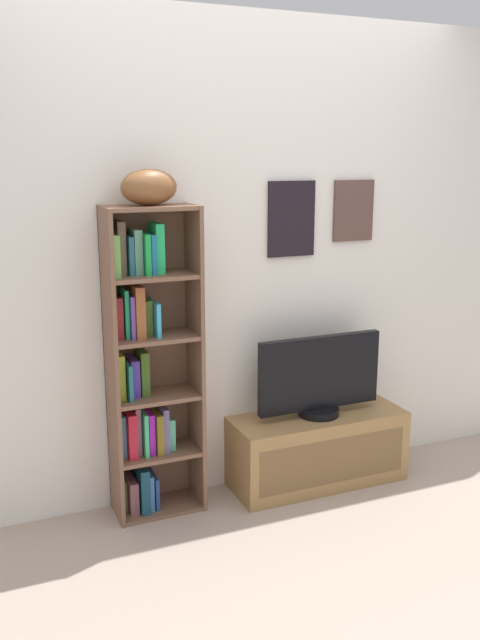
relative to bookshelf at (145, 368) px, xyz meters
name	(u,v)px	position (x,y,z in m)	size (l,w,h in m)	color
ground	(341,599)	(0.52, -1.00, -0.76)	(5.20, 5.20, 0.04)	tan
back_wall	(235,262)	(0.53, 0.12, 0.47)	(4.80, 0.08, 2.43)	silver
bookshelf	(145,368)	(0.00, 0.00, 0.00)	(0.44, 0.24, 1.53)	brown
football	(149,187)	(0.04, -0.03, 0.87)	(0.28, 0.16, 0.16)	brown
tv_stand	(318,449)	(0.92, -0.08, -0.55)	(0.95, 0.35, 0.39)	#9C7444
television	(320,377)	(0.92, -0.08, -0.14)	(0.70, 0.22, 0.44)	black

